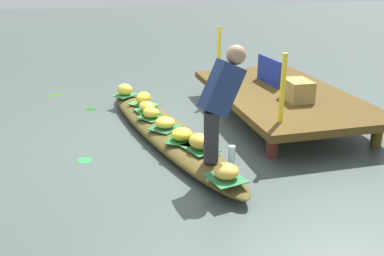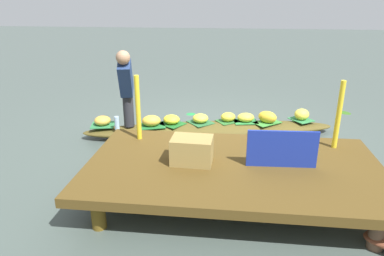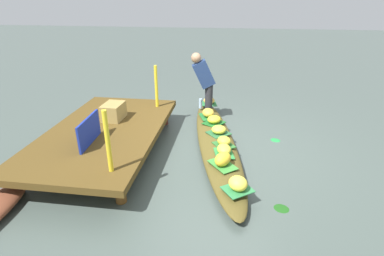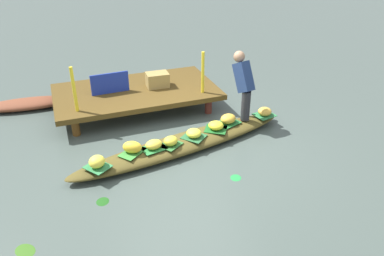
{
  "view_description": "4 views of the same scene",
  "coord_description": "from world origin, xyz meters",
  "px_view_note": "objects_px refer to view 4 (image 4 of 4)",
  "views": [
    {
      "loc": [
        5.22,
        -0.99,
        2.14
      ],
      "look_at": [
        0.45,
        0.25,
        0.29
      ],
      "focal_mm": 40.24,
      "sensor_mm": 36.0,
      "label": 1
    },
    {
      "loc": [
        -0.34,
        5.36,
        2.13
      ],
      "look_at": [
        0.21,
        0.66,
        0.36
      ],
      "focal_mm": 33.4,
      "sensor_mm": 36.0,
      "label": 2
    },
    {
      "loc": [
        -4.65,
        -0.22,
        2.46
      ],
      "look_at": [
        0.02,
        0.43,
        0.34
      ],
      "focal_mm": 28.03,
      "sensor_mm": 36.0,
      "label": 3
    },
    {
      "loc": [
        -1.8,
        -5.18,
        3.38
      ],
      "look_at": [
        0.18,
        0.14,
        0.29
      ],
      "focal_mm": 35.62,
      "sensor_mm": 36.0,
      "label": 4
    }
  ],
  "objects_px": {
    "banana_bunch_0": "(228,119)",
    "market_banner": "(110,83)",
    "banana_bunch_2": "(154,144)",
    "banana_bunch_3": "(216,126)",
    "banana_bunch_4": "(265,111)",
    "banana_bunch_7": "(171,141)",
    "banana_bunch_6": "(194,133)",
    "produce_crate": "(157,80)",
    "moored_boat": "(28,104)",
    "banana_bunch_1": "(97,162)",
    "vendor_person": "(243,82)",
    "vendor_boat": "(185,143)",
    "water_bottle": "(247,109)",
    "banana_bunch_5": "(132,147)"
  },
  "relations": [
    {
      "from": "banana_bunch_4",
      "to": "banana_bunch_7",
      "type": "relative_size",
      "value": 1.07
    },
    {
      "from": "water_bottle",
      "to": "produce_crate",
      "type": "height_order",
      "value": "produce_crate"
    },
    {
      "from": "banana_bunch_5",
      "to": "vendor_person",
      "type": "xyz_separation_m",
      "value": [
        2.14,
        0.5,
        0.59
      ]
    },
    {
      "from": "banana_bunch_7",
      "to": "banana_bunch_6",
      "type": "bearing_deg",
      "value": 14.1
    },
    {
      "from": "vendor_boat",
      "to": "banana_bunch_6",
      "type": "xyz_separation_m",
      "value": [
        0.16,
        -0.03,
        0.18
      ]
    },
    {
      "from": "banana_bunch_7",
      "to": "market_banner",
      "type": "bearing_deg",
      "value": 106.82
    },
    {
      "from": "banana_bunch_1",
      "to": "banana_bunch_4",
      "type": "xyz_separation_m",
      "value": [
        3.15,
        0.63,
        -0.02
      ]
    },
    {
      "from": "moored_boat",
      "to": "water_bottle",
      "type": "bearing_deg",
      "value": -25.07
    },
    {
      "from": "moored_boat",
      "to": "banana_bunch_7",
      "type": "height_order",
      "value": "banana_bunch_7"
    },
    {
      "from": "banana_bunch_0",
      "to": "banana_bunch_7",
      "type": "relative_size",
      "value": 1.22
    },
    {
      "from": "banana_bunch_6",
      "to": "banana_bunch_7",
      "type": "bearing_deg",
      "value": -165.9
    },
    {
      "from": "banana_bunch_6",
      "to": "banana_bunch_7",
      "type": "height_order",
      "value": "banana_bunch_7"
    },
    {
      "from": "banana_bunch_6",
      "to": "market_banner",
      "type": "bearing_deg",
      "value": 119.07
    },
    {
      "from": "water_bottle",
      "to": "banana_bunch_3",
      "type": "bearing_deg",
      "value": -156.19
    },
    {
      "from": "water_bottle",
      "to": "banana_bunch_7",
      "type": "bearing_deg",
      "value": -161.18
    },
    {
      "from": "banana_bunch_2",
      "to": "banana_bunch_3",
      "type": "bearing_deg",
      "value": 11.39
    },
    {
      "from": "vendor_person",
      "to": "produce_crate",
      "type": "bearing_deg",
      "value": 127.77
    },
    {
      "from": "moored_boat",
      "to": "market_banner",
      "type": "bearing_deg",
      "value": -21.4
    },
    {
      "from": "banana_bunch_1",
      "to": "moored_boat",
      "type": "bearing_deg",
      "value": 108.5
    },
    {
      "from": "moored_boat",
      "to": "banana_bunch_7",
      "type": "distance_m",
      "value": 3.51
    },
    {
      "from": "banana_bunch_0",
      "to": "market_banner",
      "type": "distance_m",
      "value": 2.43
    },
    {
      "from": "vendor_boat",
      "to": "banana_bunch_1",
      "type": "distance_m",
      "value": 1.54
    },
    {
      "from": "banana_bunch_7",
      "to": "water_bottle",
      "type": "relative_size",
      "value": 1.15
    },
    {
      "from": "banana_bunch_0",
      "to": "market_banner",
      "type": "xyz_separation_m",
      "value": [
        -1.78,
        1.62,
        0.32
      ]
    },
    {
      "from": "moored_boat",
      "to": "banana_bunch_2",
      "type": "bearing_deg",
      "value": -51.01
    },
    {
      "from": "banana_bunch_0",
      "to": "produce_crate",
      "type": "relative_size",
      "value": 0.66
    },
    {
      "from": "banana_bunch_3",
      "to": "water_bottle",
      "type": "bearing_deg",
      "value": 23.81
    },
    {
      "from": "banana_bunch_1",
      "to": "vendor_person",
      "type": "xyz_separation_m",
      "value": [
        2.71,
        0.71,
        0.59
      ]
    },
    {
      "from": "banana_bunch_1",
      "to": "banana_bunch_6",
      "type": "height_order",
      "value": "banana_bunch_1"
    },
    {
      "from": "vendor_boat",
      "to": "banana_bunch_2",
      "type": "height_order",
      "value": "banana_bunch_2"
    },
    {
      "from": "banana_bunch_0",
      "to": "moored_boat",
      "type": "bearing_deg",
      "value": 144.79
    },
    {
      "from": "banana_bunch_5",
      "to": "water_bottle",
      "type": "relative_size",
      "value": 1.46
    },
    {
      "from": "banana_bunch_3",
      "to": "water_bottle",
      "type": "height_order",
      "value": "water_bottle"
    },
    {
      "from": "banana_bunch_0",
      "to": "vendor_person",
      "type": "height_order",
      "value": "vendor_person"
    },
    {
      "from": "water_bottle",
      "to": "produce_crate",
      "type": "relative_size",
      "value": 0.47
    },
    {
      "from": "water_bottle",
      "to": "banana_bunch_4",
      "type": "bearing_deg",
      "value": -29.02
    },
    {
      "from": "banana_bunch_5",
      "to": "banana_bunch_7",
      "type": "bearing_deg",
      "value": 0.69
    },
    {
      "from": "water_bottle",
      "to": "banana_bunch_6",
      "type": "bearing_deg",
      "value": -159.55
    },
    {
      "from": "banana_bunch_3",
      "to": "banana_bunch_5",
      "type": "height_order",
      "value": "banana_bunch_5"
    },
    {
      "from": "banana_bunch_6",
      "to": "produce_crate",
      "type": "xyz_separation_m",
      "value": [
        -0.08,
        1.87,
        0.27
      ]
    },
    {
      "from": "moored_boat",
      "to": "produce_crate",
      "type": "relative_size",
      "value": 4.16
    },
    {
      "from": "banana_bunch_0",
      "to": "banana_bunch_7",
      "type": "xyz_separation_m",
      "value": [
        -1.19,
        -0.36,
        -0.01
      ]
    },
    {
      "from": "moored_boat",
      "to": "banana_bunch_7",
      "type": "bearing_deg",
      "value": -47.09
    },
    {
      "from": "vendor_person",
      "to": "water_bottle",
      "type": "height_order",
      "value": "vendor_person"
    },
    {
      "from": "moored_boat",
      "to": "banana_bunch_0",
      "type": "distance_m",
      "value": 4.14
    },
    {
      "from": "banana_bunch_0",
      "to": "banana_bunch_6",
      "type": "relative_size",
      "value": 1.16
    },
    {
      "from": "banana_bunch_1",
      "to": "banana_bunch_3",
      "type": "bearing_deg",
      "value": 12.08
    },
    {
      "from": "banana_bunch_0",
      "to": "banana_bunch_2",
      "type": "relative_size",
      "value": 1.08
    },
    {
      "from": "vendor_boat",
      "to": "banana_bunch_7",
      "type": "relative_size",
      "value": 16.87
    },
    {
      "from": "banana_bunch_1",
      "to": "vendor_person",
      "type": "relative_size",
      "value": 0.2
    }
  ]
}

